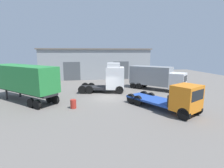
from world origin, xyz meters
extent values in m
plane|color=slate|center=(0.00, 0.00, 0.00)|extent=(60.00, 60.00, 0.00)
cube|color=#93999E|center=(0.00, 17.57, 2.97)|extent=(22.15, 7.13, 5.95)
cube|color=#70665B|center=(0.00, 17.57, 6.07)|extent=(22.65, 7.63, 0.25)
cube|color=#4C5156|center=(-4.87, 14.03, 1.80)|extent=(3.20, 0.08, 3.60)
cube|color=#4C5156|center=(4.87, 14.03, 1.80)|extent=(3.20, 0.08, 3.60)
cube|color=silver|center=(1.45, 2.77, 2.00)|extent=(2.85, 2.93, 2.92)
cube|color=silver|center=(1.26, 2.81, 3.74)|extent=(2.07, 2.39, 0.60)
cube|color=black|center=(2.60, 2.54, 2.59)|extent=(0.50, 2.07, 1.05)
cube|color=#232326|center=(-1.52, 3.38, 0.67)|extent=(3.99, 2.69, 0.24)
cylinder|color=#B2B2B7|center=(-0.73, 4.24, 0.50)|extent=(1.19, 0.77, 0.56)
cylinder|color=black|center=(2.26, 3.73, 0.55)|extent=(1.13, 0.51, 1.09)
cylinder|color=black|center=(1.82, 1.58, 0.55)|extent=(1.13, 0.51, 1.09)
cylinder|color=black|center=(-1.72, 4.55, 0.55)|extent=(1.13, 0.51, 1.09)
cylinder|color=black|center=(-2.16, 2.39, 0.55)|extent=(1.13, 0.51, 1.09)
cylinder|color=black|center=(-2.61, 4.73, 0.55)|extent=(1.13, 0.51, 1.09)
cylinder|color=black|center=(-3.05, 2.57, 0.55)|extent=(1.13, 0.51, 1.09)
cube|color=#28843D|center=(-9.48, 0.23, 2.69)|extent=(8.49, 8.13, 2.69)
cube|color=#232326|center=(-9.48, 0.23, 1.23)|extent=(7.98, 7.58, 0.24)
cube|color=#232326|center=(-11.81, 1.30, 0.56)|extent=(0.23, 0.23, 1.11)
cube|color=#232326|center=(-10.72, 2.47, 0.56)|extent=(0.23, 0.23, 1.11)
cylinder|color=black|center=(-8.15, -2.51, 0.48)|extent=(0.90, 0.87, 0.95)
cylinder|color=black|center=(-6.66, -0.89, 0.48)|extent=(0.90, 0.87, 0.95)
cylinder|color=black|center=(-7.42, -3.19, 0.48)|extent=(0.90, 0.87, 0.95)
cylinder|color=black|center=(-5.92, -1.57, 0.48)|extent=(0.90, 0.87, 0.95)
cube|color=silver|center=(9.91, 1.14, 1.58)|extent=(3.03, 3.05, 2.20)
cube|color=black|center=(10.57, 0.50, 1.97)|extent=(1.46, 1.50, 0.88)
cube|color=gray|center=(7.10, 3.87, 2.07)|extent=(5.93, 5.85, 2.68)
cylinder|color=black|center=(10.97, 1.58, 0.48)|extent=(0.89, 0.88, 0.95)
cylinder|color=black|center=(9.50, 0.07, 0.48)|extent=(0.89, 0.88, 0.95)
cylinder|color=black|center=(6.84, 5.57, 0.48)|extent=(0.89, 0.88, 0.95)
cylinder|color=black|center=(5.38, 4.07, 0.48)|extent=(0.89, 0.88, 0.95)
cylinder|color=black|center=(6.13, 6.27, 0.48)|extent=(0.89, 0.88, 0.95)
cylinder|color=black|center=(4.66, 4.76, 0.48)|extent=(0.89, 0.88, 0.95)
cube|color=orange|center=(5.75, -7.30, 1.63)|extent=(3.02, 2.82, 2.20)
cube|color=black|center=(6.19, -8.11, 2.03)|extent=(1.81, 1.03, 0.88)
cube|color=#2347A3|center=(4.03, -4.14, 0.71)|extent=(4.64, 5.81, 0.20)
cube|color=#232326|center=(5.26, -6.40, 1.26)|extent=(2.17, 1.25, 1.10)
cylinder|color=black|center=(6.89, -7.20, 0.53)|extent=(0.77, 1.08, 1.06)
cylinder|color=black|center=(5.04, -8.20, 0.53)|extent=(0.77, 1.08, 1.06)
cylinder|color=black|center=(4.45, -2.71, 0.53)|extent=(0.77, 1.08, 1.06)
cylinder|color=black|center=(2.60, -3.71, 0.53)|extent=(0.77, 1.08, 1.06)
cylinder|color=black|center=(3.97, -1.83, 0.53)|extent=(0.77, 1.08, 1.06)
cylinder|color=black|center=(2.13, -2.83, 0.53)|extent=(0.77, 1.08, 1.06)
cone|color=#565147|center=(-10.67, 7.97, 0.67)|extent=(4.24, 4.24, 1.33)
cylinder|color=#B22D23|center=(-3.97, -3.45, 0.44)|extent=(0.58, 0.58, 0.88)
camera|label=1|loc=(-3.10, -20.49, 5.53)|focal=28.00mm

